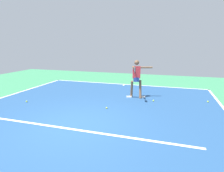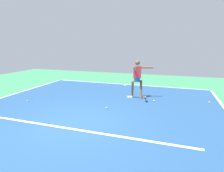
{
  "view_description": "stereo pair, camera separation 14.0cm",
  "coord_description": "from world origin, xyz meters",
  "px_view_note": "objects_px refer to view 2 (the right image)",
  "views": [
    {
      "loc": [
        -2.7,
        4.85,
        2.44
      ],
      "look_at": [
        -0.61,
        -1.8,
        0.9
      ],
      "focal_mm": 30.04,
      "sensor_mm": 36.0,
      "label": 1
    },
    {
      "loc": [
        -2.83,
        4.8,
        2.44
      ],
      "look_at": [
        -0.61,
        -1.8,
        0.9
      ],
      "focal_mm": 30.04,
      "sensor_mm": 36.0,
      "label": 2
    }
  ],
  "objects_px": {
    "tennis_ball_centre_court": "(209,102)",
    "tennis_ball_by_baseline": "(28,101)",
    "tennis_ball_far_corner": "(107,108)",
    "tennis_ball_near_service_line": "(154,101)",
    "tennis_player": "(137,77)"
  },
  "relations": [
    {
      "from": "tennis_ball_far_corner",
      "to": "tennis_ball_centre_court",
      "type": "relative_size",
      "value": 1.0
    },
    {
      "from": "tennis_ball_centre_court",
      "to": "tennis_ball_far_corner",
      "type": "bearing_deg",
      "value": 28.23
    },
    {
      "from": "tennis_ball_by_baseline",
      "to": "tennis_ball_near_service_line",
      "type": "relative_size",
      "value": 1.0
    },
    {
      "from": "tennis_ball_far_corner",
      "to": "tennis_ball_centre_court",
      "type": "xyz_separation_m",
      "value": [
        -3.92,
        -2.1,
        0.0
      ]
    },
    {
      "from": "tennis_ball_near_service_line",
      "to": "tennis_ball_far_corner",
      "type": "bearing_deg",
      "value": 43.0
    },
    {
      "from": "tennis_player",
      "to": "tennis_ball_near_service_line",
      "type": "relative_size",
      "value": 26.89
    },
    {
      "from": "tennis_ball_by_baseline",
      "to": "tennis_ball_centre_court",
      "type": "bearing_deg",
      "value": -162.77
    },
    {
      "from": "tennis_ball_far_corner",
      "to": "tennis_ball_near_service_line",
      "type": "height_order",
      "value": "same"
    },
    {
      "from": "tennis_ball_by_baseline",
      "to": "tennis_ball_far_corner",
      "type": "relative_size",
      "value": 1.0
    },
    {
      "from": "tennis_ball_by_baseline",
      "to": "tennis_ball_far_corner",
      "type": "distance_m",
      "value": 3.6
    },
    {
      "from": "tennis_ball_by_baseline",
      "to": "tennis_ball_near_service_line",
      "type": "distance_m",
      "value": 5.53
    },
    {
      "from": "tennis_ball_far_corner",
      "to": "tennis_ball_centre_court",
      "type": "height_order",
      "value": "same"
    },
    {
      "from": "tennis_ball_by_baseline",
      "to": "tennis_player",
      "type": "bearing_deg",
      "value": -154.61
    },
    {
      "from": "tennis_ball_centre_court",
      "to": "tennis_ball_by_baseline",
      "type": "bearing_deg",
      "value": 17.23
    },
    {
      "from": "tennis_player",
      "to": "tennis_ball_centre_court",
      "type": "distance_m",
      "value": 3.26
    }
  ]
}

